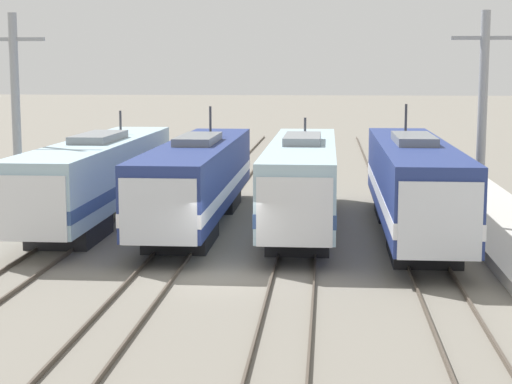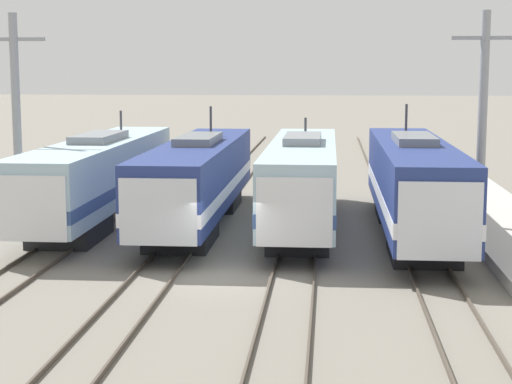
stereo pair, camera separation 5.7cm
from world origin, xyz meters
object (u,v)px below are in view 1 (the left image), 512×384
Objects in this scene: locomotive_far_left at (97,177)px; locomotive_center_right at (302,182)px; catenary_tower_left at (16,118)px; catenary_tower_right at (482,121)px; locomotive_far_right at (414,186)px; locomotive_center_left at (197,180)px.

locomotive_center_right is (9.51, -0.95, 0.03)m from locomotive_far_left.
catenary_tower_left and catenary_tower_right have the same top height.
catenary_tower_left is (-3.11, -1.63, 2.80)m from locomotive_far_left.
locomotive_center_right is 1.87× the size of catenary_tower_left.
locomotive_far_right is 1.92× the size of catenary_tower_right.
locomotive_center_right is 4.95m from locomotive_far_right.
locomotive_far_left is 4.79m from locomotive_center_left.
locomotive_far_left is 1.06× the size of locomotive_far_right.
locomotive_center_left is 12.71m from catenary_tower_right.
locomotive_far_right is (4.75, -1.40, 0.07)m from locomotive_center_right.
locomotive_center_right is 0.97× the size of locomotive_far_right.
locomotive_far_left is at bearing 174.56° from catenary_tower_right.
locomotive_center_right is at bearing 3.09° from catenary_tower_left.
locomotive_far_left is 1.03× the size of locomotive_center_left.
locomotive_center_left is 1.03× the size of locomotive_far_right.
locomotive_far_right reaches higher than locomotive_center_right.
locomotive_far_left is at bearing 27.62° from catenary_tower_left.
locomotive_center_left is 1.98× the size of catenary_tower_left.
locomotive_center_left is 9.66m from locomotive_far_right.
catenary_tower_left is at bearing -152.38° from locomotive_far_left.
catenary_tower_left is at bearing 180.00° from catenary_tower_right.
locomotive_far_right reaches higher than locomotive_far_left.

